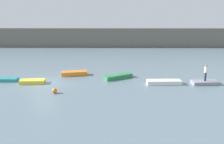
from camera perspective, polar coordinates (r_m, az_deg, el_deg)
name	(u,v)px	position (r m, az deg, el deg)	size (l,w,h in m)	color
ground_plane	(43,84)	(29.21, -14.92, -2.49)	(120.00, 120.00, 0.00)	slate
embankment_wall	(76,38)	(53.68, -7.86, 7.53)	(80.00, 1.20, 3.87)	#666056
rowboat_teal	(6,80)	(31.45, -22.39, -1.56)	(2.61, 1.00, 0.36)	teal
rowboat_yellow	(33,82)	(29.56, -17.15, -2.03)	(2.66, 1.12, 0.42)	gold
rowboat_orange	(74,73)	(31.84, -8.36, -0.29)	(3.08, 1.08, 0.50)	orange
rowboat_green	(118,77)	(30.16, 1.36, -1.01)	(3.49, 0.94, 0.46)	#2D7F47
rowboat_white	(164,82)	(28.55, 11.38, -2.21)	(3.68, 1.10, 0.44)	white
rowboat_grey	(205,82)	(29.74, 19.80, -2.20)	(2.78, 1.25, 0.37)	gray
person_white_shirt	(206,72)	(29.44, 20.00, 0.02)	(0.32, 0.32, 1.79)	#232838
mooring_buoy	(55,91)	(25.74, -12.57, -4.05)	(0.50, 0.50, 0.50)	orange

